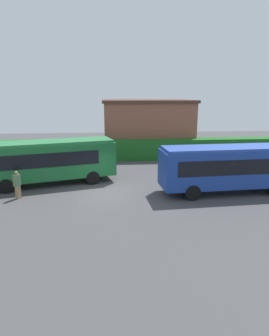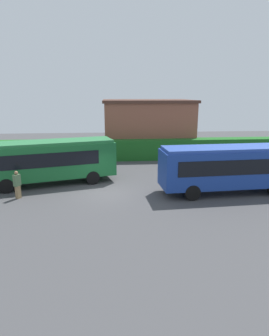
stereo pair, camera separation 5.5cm
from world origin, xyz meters
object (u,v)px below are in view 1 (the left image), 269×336
bus_green (49,160)px  person_left (17,184)px  bus_blue (228,166)px  person_center (55,159)px

bus_green → person_left: bearing=-131.0°
bus_blue → person_left: bus_blue is taller
bus_blue → person_center: bus_blue is taller
bus_blue → person_left: 13.77m
bus_green → person_left: bus_green is taller
person_center → bus_green: bearing=110.2°
person_left → person_center: bearing=-65.9°
person_center → person_left: bearing=96.5°
person_left → bus_green: bearing=-83.5°
bus_green → person_center: bus_green is taller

